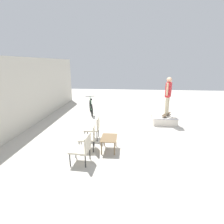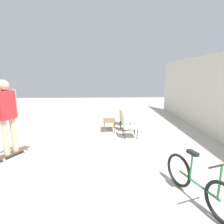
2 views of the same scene
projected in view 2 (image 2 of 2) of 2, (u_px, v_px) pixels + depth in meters
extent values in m
plane|color=#B7B2A8|center=(73.00, 147.00, 5.54)|extent=(24.00, 24.00, 0.00)
cube|color=silver|center=(15.00, 166.00, 4.07)|extent=(1.27, 1.07, 0.35)
cylinder|color=#B7B7BC|center=(26.00, 148.00, 4.66)|extent=(0.05, 1.07, 0.05)
cube|color=#473828|center=(12.00, 153.00, 4.14)|extent=(0.84, 0.58, 0.02)
cylinder|color=white|center=(4.00, 160.00, 3.87)|extent=(0.06, 0.05, 0.05)
cylinder|color=white|center=(25.00, 151.00, 4.33)|extent=(0.06, 0.05, 0.05)
cylinder|color=white|center=(19.00, 149.00, 4.43)|extent=(0.06, 0.05, 0.05)
cylinder|color=#C6B793|center=(14.00, 135.00, 4.15)|extent=(0.13, 0.13, 0.82)
cylinder|color=#C6B793|center=(5.00, 138.00, 3.95)|extent=(0.13, 0.13, 0.82)
cube|color=red|center=(6.00, 105.00, 3.90)|extent=(0.43, 0.34, 0.65)
cylinder|color=#D8A884|center=(15.00, 102.00, 4.10)|extent=(0.09, 0.09, 0.55)
sphere|color=#D8A884|center=(3.00, 85.00, 3.80)|extent=(0.24, 0.24, 0.24)
cube|color=brown|center=(109.00, 120.00, 7.10)|extent=(0.71, 0.51, 0.02)
cylinder|color=brown|center=(104.00, 123.00, 7.44)|extent=(0.04, 0.04, 0.42)
cylinder|color=brown|center=(104.00, 128.00, 6.84)|extent=(0.04, 0.04, 0.42)
cylinder|color=brown|center=(114.00, 123.00, 7.45)|extent=(0.04, 0.04, 0.42)
cylinder|color=brown|center=(115.00, 128.00, 6.85)|extent=(0.04, 0.04, 0.42)
cylinder|color=black|center=(130.00, 122.00, 7.75)|extent=(0.03, 0.03, 0.38)
cylinder|color=black|center=(129.00, 120.00, 8.18)|extent=(0.03, 0.03, 0.38)
cylinder|color=black|center=(120.00, 122.00, 7.76)|extent=(0.03, 0.03, 0.38)
cylinder|color=black|center=(120.00, 119.00, 8.19)|extent=(0.03, 0.03, 0.38)
cube|color=beige|center=(125.00, 116.00, 7.93)|extent=(0.55, 0.55, 0.05)
cube|color=beige|center=(120.00, 111.00, 7.88)|extent=(0.52, 0.07, 0.43)
cylinder|color=black|center=(134.00, 127.00, 7.01)|extent=(0.03, 0.03, 0.38)
cylinder|color=black|center=(131.00, 124.00, 7.43)|extent=(0.03, 0.03, 0.38)
cylinder|color=black|center=(123.00, 128.00, 6.93)|extent=(0.03, 0.03, 0.38)
cylinder|color=black|center=(121.00, 125.00, 7.35)|extent=(0.03, 0.03, 0.38)
cube|color=beige|center=(127.00, 121.00, 7.13)|extent=(0.59, 0.59, 0.05)
cube|color=beige|center=(122.00, 115.00, 7.04)|extent=(0.52, 0.12, 0.43)
cylinder|color=black|center=(137.00, 134.00, 6.18)|extent=(0.03, 0.03, 0.38)
cylinder|color=black|center=(135.00, 130.00, 6.61)|extent=(0.03, 0.03, 0.38)
cylinder|color=black|center=(125.00, 134.00, 6.15)|extent=(0.03, 0.03, 0.38)
cylinder|color=black|center=(123.00, 131.00, 6.58)|extent=(0.03, 0.03, 0.38)
cube|color=beige|center=(130.00, 127.00, 6.34)|extent=(0.54, 0.54, 0.05)
cube|color=beige|center=(124.00, 120.00, 6.27)|extent=(0.52, 0.06, 0.43)
torus|color=black|center=(223.00, 203.00, 2.66)|extent=(0.66, 0.26, 0.68)
torus|color=black|center=(178.00, 170.00, 3.58)|extent=(0.66, 0.26, 0.68)
cylinder|color=#338447|center=(197.00, 184.00, 3.12)|extent=(0.87, 0.31, 0.04)
cylinder|color=#338447|center=(191.00, 167.00, 3.24)|extent=(0.04, 0.04, 0.49)
cube|color=black|center=(193.00, 153.00, 3.18)|extent=(0.24, 0.16, 0.06)
cylinder|color=#338447|center=(220.00, 182.00, 2.69)|extent=(0.04, 0.04, 0.59)
cylinder|color=black|center=(222.00, 165.00, 2.63)|extent=(0.18, 0.51, 0.03)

